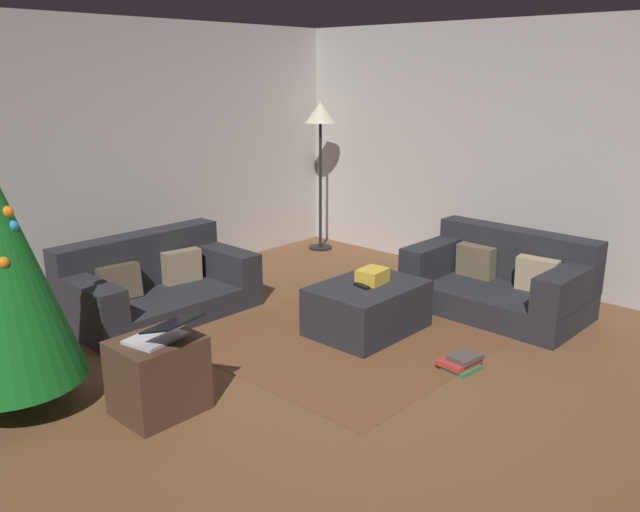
# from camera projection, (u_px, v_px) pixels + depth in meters

# --- Properties ---
(ground_plane) EXTENTS (6.40, 6.40, 0.00)m
(ground_plane) POSITION_uv_depth(u_px,v_px,m) (339.00, 396.00, 4.37)
(ground_plane) COLOR brown
(rear_partition) EXTENTS (6.40, 0.12, 2.60)m
(rear_partition) POSITION_uv_depth(u_px,v_px,m) (87.00, 161.00, 6.06)
(rear_partition) COLOR #BCB7B2
(rear_partition) RESTS_ON ground_plane
(corner_partition) EXTENTS (0.12, 6.40, 2.60)m
(corner_partition) POSITION_uv_depth(u_px,v_px,m) (554.00, 158.00, 6.23)
(corner_partition) COLOR #B5B0AB
(corner_partition) RESTS_ON ground_plane
(couch_left) EXTENTS (1.62, 0.91, 0.69)m
(couch_left) POSITION_uv_depth(u_px,v_px,m) (154.00, 285.00, 5.80)
(couch_left) COLOR #26262B
(couch_left) RESTS_ON ground_plane
(couch_right) EXTENTS (0.94, 1.53, 0.71)m
(couch_right) POSITION_uv_depth(u_px,v_px,m) (502.00, 281.00, 5.87)
(couch_right) COLOR #26262B
(couch_right) RESTS_ON ground_plane
(ottoman) EXTENTS (0.93, 0.68, 0.41)m
(ottoman) POSITION_uv_depth(u_px,v_px,m) (367.00, 308.00, 5.41)
(ottoman) COLOR #26262B
(ottoman) RESTS_ON ground_plane
(gift_box) EXTENTS (0.26, 0.22, 0.12)m
(gift_box) POSITION_uv_depth(u_px,v_px,m) (373.00, 276.00, 5.39)
(gift_box) COLOR gold
(gift_box) RESTS_ON ottoman
(tv_remote) EXTENTS (0.08, 0.17, 0.02)m
(tv_remote) POSITION_uv_depth(u_px,v_px,m) (362.00, 286.00, 5.28)
(tv_remote) COLOR black
(tv_remote) RESTS_ON ottoman
(christmas_tree) EXTENTS (0.91, 0.91, 1.74)m
(christmas_tree) POSITION_uv_depth(u_px,v_px,m) (0.00, 271.00, 3.96)
(christmas_tree) COLOR brown
(christmas_tree) RESTS_ON ground_plane
(side_table) EXTENTS (0.52, 0.44, 0.50)m
(side_table) POSITION_uv_depth(u_px,v_px,m) (158.00, 376.00, 4.11)
(side_table) COLOR #4C3323
(side_table) RESTS_ON ground_plane
(laptop) EXTENTS (0.40, 0.47, 0.18)m
(laptop) POSITION_uv_depth(u_px,v_px,m) (162.00, 333.00, 4.00)
(laptop) COLOR silver
(laptop) RESTS_ON side_table
(book_stack) EXTENTS (0.31, 0.26, 0.11)m
(book_stack) POSITION_uv_depth(u_px,v_px,m) (461.00, 362.00, 4.75)
(book_stack) COLOR #387A47
(book_stack) RESTS_ON ground_plane
(corner_lamp) EXTENTS (0.36, 0.36, 1.76)m
(corner_lamp) POSITION_uv_depth(u_px,v_px,m) (320.00, 124.00, 7.56)
(corner_lamp) COLOR black
(corner_lamp) RESTS_ON ground_plane
(area_rug) EXTENTS (2.60, 2.00, 0.01)m
(area_rug) POSITION_uv_depth(u_px,v_px,m) (367.00, 330.00, 5.47)
(area_rug) COLOR brown
(area_rug) RESTS_ON ground_plane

